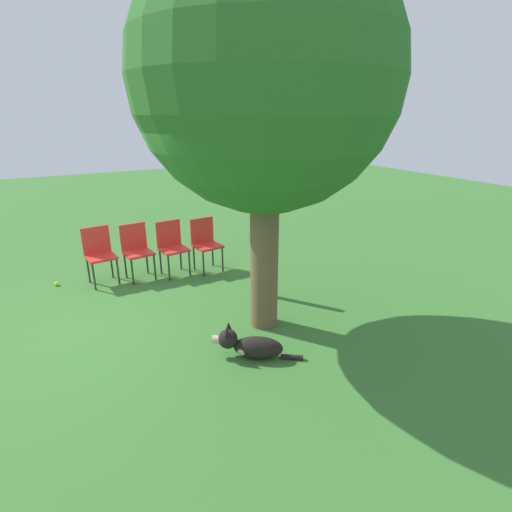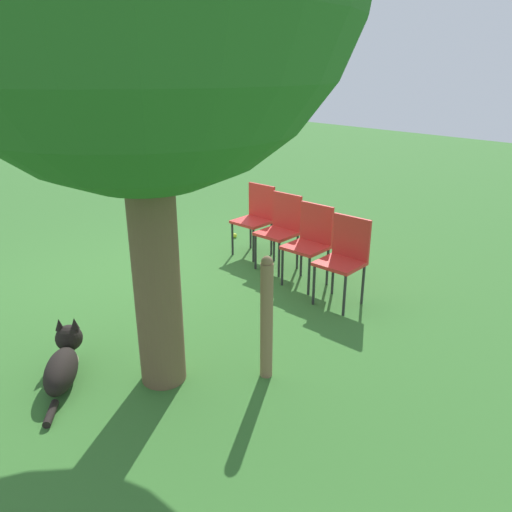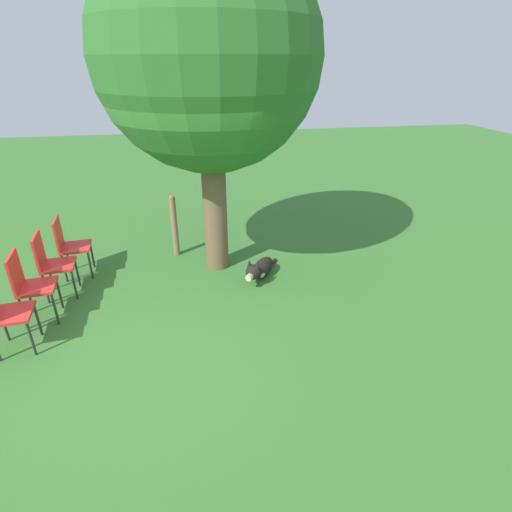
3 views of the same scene
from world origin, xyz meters
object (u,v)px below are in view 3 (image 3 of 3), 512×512
(dog, at_px, (260,269))
(fence_post, at_px, (174,225))
(oak_tree, at_px, (208,57))
(red_chair_0, at_px, (1,309))
(red_chair_2, at_px, (50,261))
(red_chair_3, at_px, (69,243))
(red_chair_1, at_px, (28,282))

(dog, bearing_deg, fence_post, -96.10)
(oak_tree, relative_size, red_chair_0, 4.87)
(oak_tree, xyz_separation_m, red_chair_0, (-2.52, -1.65, -2.49))
(oak_tree, relative_size, red_chair_2, 4.87)
(oak_tree, distance_m, red_chair_3, 3.33)
(red_chair_0, distance_m, red_chair_3, 1.76)
(red_chair_3, bearing_deg, red_chair_1, -106.11)
(red_chair_2, bearing_deg, dog, -6.53)
(dog, relative_size, red_chair_3, 0.97)
(fence_post, xyz_separation_m, red_chair_1, (-1.77, -1.61, 0.01))
(red_chair_2, height_order, red_chair_3, same)
(red_chair_3, bearing_deg, red_chair_0, -106.11)
(red_chair_1, height_order, red_chair_2, same)
(red_chair_0, bearing_deg, red_chair_1, 73.89)
(oak_tree, bearing_deg, red_chair_0, -146.72)
(red_chair_0, height_order, red_chair_1, same)
(oak_tree, xyz_separation_m, dog, (0.60, -0.54, -2.88))
(red_chair_1, height_order, red_chair_3, same)
(red_chair_0, xyz_separation_m, red_chair_2, (0.21, 1.16, 0.00))
(fence_post, bearing_deg, dog, -40.62)
(dog, bearing_deg, red_chair_0, -35.78)
(red_chair_1, relative_size, red_chair_3, 1.00)
(oak_tree, height_order, red_chair_3, oak_tree)
(oak_tree, relative_size, red_chair_3, 4.87)
(red_chair_1, bearing_deg, red_chair_2, 73.89)
(red_chair_0, bearing_deg, red_chair_2, 73.89)
(fence_post, xyz_separation_m, red_chair_0, (-1.87, -2.19, 0.01))
(red_chair_1, relative_size, red_chair_2, 1.00)
(red_chair_1, bearing_deg, fence_post, 36.56)
(red_chair_3, bearing_deg, fence_post, 10.52)
(red_chair_2, bearing_deg, red_chair_3, 73.89)
(red_chair_0, relative_size, red_chair_1, 1.00)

